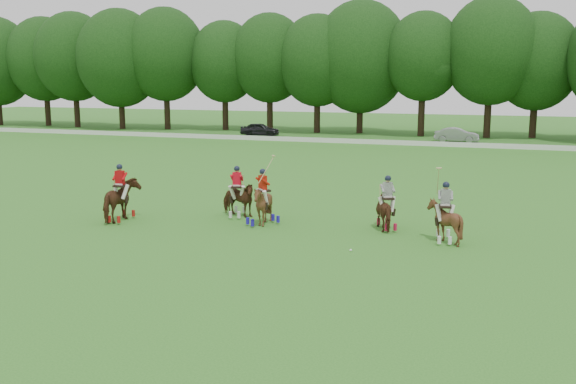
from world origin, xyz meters
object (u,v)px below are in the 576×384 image
(car_left, at_px, (260,129))
(polo_ball, at_px, (351,250))
(polo_stripe_a, at_px, (387,210))
(polo_stripe_b, at_px, (445,221))
(polo_red_b, at_px, (237,199))
(polo_red_c, at_px, (263,205))
(car_mid, at_px, (457,135))
(polo_red_a, at_px, (121,200))

(car_left, relative_size, polo_ball, 45.39)
(polo_stripe_a, xyz_separation_m, polo_stripe_b, (2.41, -1.34, 0.03))
(car_left, height_order, polo_red_b, polo_red_b)
(polo_red_c, distance_m, polo_stripe_b, 7.47)
(polo_red_c, xyz_separation_m, polo_stripe_a, (5.05, 0.95, -0.07))
(car_left, height_order, polo_stripe_a, polo_stripe_a)
(car_mid, xyz_separation_m, polo_red_c, (-4.79, -38.72, 0.18))
(car_mid, relative_size, polo_stripe_b, 1.46)
(polo_red_c, distance_m, polo_stripe_a, 5.14)
(polo_stripe_a, distance_m, polo_stripe_b, 2.76)
(polo_red_b, xyz_separation_m, polo_stripe_a, (6.72, -0.21, -0.02))
(polo_red_a, xyz_separation_m, polo_ball, (10.50, -1.54, -0.87))
(car_mid, height_order, polo_red_a, polo_red_a)
(car_left, distance_m, polo_red_c, 41.69)
(polo_red_b, bearing_deg, polo_red_a, -150.89)
(polo_stripe_b, bearing_deg, car_left, 120.35)
(car_left, distance_m, polo_stripe_a, 42.97)
(polo_red_c, height_order, polo_ball, polo_red_c)
(polo_red_a, distance_m, polo_stripe_a, 11.31)
(car_left, xyz_separation_m, polo_ball, (19.90, -41.54, -0.65))
(polo_red_b, bearing_deg, polo_red_c, -34.72)
(polo_red_b, bearing_deg, polo_stripe_b, -9.62)
(polo_stripe_a, height_order, polo_stripe_b, polo_stripe_b)
(polo_red_c, bearing_deg, polo_stripe_a, 10.66)
(polo_red_a, xyz_separation_m, polo_red_c, (6.04, 1.28, -0.05))
(car_left, xyz_separation_m, car_mid, (20.23, 0.00, -0.01))
(car_left, xyz_separation_m, polo_red_b, (13.77, -37.57, 0.12))
(polo_red_b, bearing_deg, polo_ball, -32.97)
(car_mid, relative_size, polo_red_b, 1.82)
(car_left, xyz_separation_m, polo_red_a, (9.40, -40.00, 0.22))
(car_left, xyz_separation_m, polo_stripe_b, (22.90, -39.11, 0.13))
(polo_red_b, xyz_separation_m, polo_stripe_b, (9.13, -1.55, 0.01))
(polo_red_a, xyz_separation_m, polo_stripe_b, (13.50, 0.89, -0.09))
(polo_red_a, bearing_deg, polo_red_c, 11.93)
(polo_red_a, height_order, polo_red_b, polo_red_a)
(polo_stripe_b, bearing_deg, polo_red_a, -176.24)
(car_mid, distance_m, polo_red_b, 38.12)
(polo_ball, bearing_deg, polo_stripe_a, 81.15)
(car_mid, height_order, polo_stripe_b, polo_stripe_b)
(car_mid, xyz_separation_m, polo_ball, (-0.33, -41.54, -0.64))
(car_left, distance_m, car_mid, 20.23)
(car_mid, relative_size, polo_ball, 46.24)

